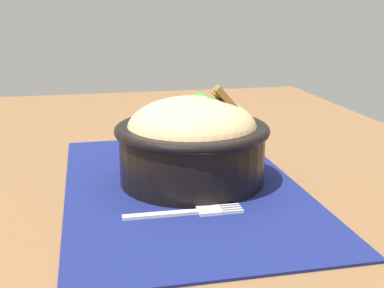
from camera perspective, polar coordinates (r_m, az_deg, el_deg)
name	(u,v)px	position (r m, az deg, el deg)	size (l,w,h in m)	color
table	(177,220)	(0.70, -1.69, -8.59)	(1.33, 0.89, 0.74)	brown
placemat	(181,186)	(0.64, -1.25, -4.77)	(0.46, 0.29, 0.00)	#11194C
bowl	(192,140)	(0.64, 0.03, 0.41)	(0.22, 0.22, 0.12)	black
fork	(189,212)	(0.56, -0.31, -7.75)	(0.02, 0.13, 0.00)	beige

